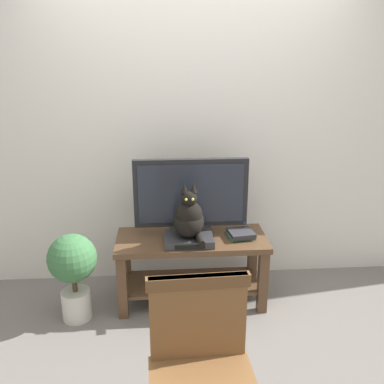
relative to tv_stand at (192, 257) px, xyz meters
name	(u,v)px	position (x,y,z in m)	size (l,w,h in m)	color
ground_plane	(205,354)	(0.05, -0.65, -0.38)	(12.00, 12.00, 0.00)	slate
back_wall	(193,115)	(0.05, 0.49, 1.02)	(7.00, 0.12, 2.80)	silver
tv_stand	(192,257)	(0.00, 0.00, 0.00)	(1.14, 0.48, 0.54)	#513823
tv	(191,196)	(0.00, 0.06, 0.48)	(0.86, 0.20, 0.60)	black
media_box	(189,239)	(-0.03, -0.09, 0.19)	(0.36, 0.27, 0.06)	#2D2D30
cat	(189,218)	(-0.03, -0.10, 0.37)	(0.22, 0.33, 0.42)	black
wooden_chair	(202,366)	(-0.05, -1.41, 0.19)	(0.49, 0.49, 0.94)	brown
book_stack	(241,234)	(0.37, -0.02, 0.19)	(0.22, 0.21, 0.05)	#38664C
potted_plant	(73,268)	(-0.86, -0.18, 0.04)	(0.35, 0.35, 0.67)	beige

